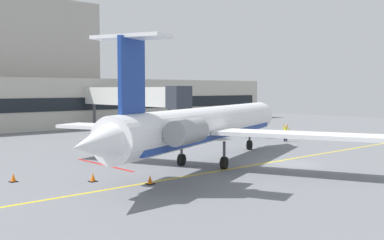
{
  "coord_description": "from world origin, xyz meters",
  "views": [
    {
      "loc": [
        -29.88,
        -21.57,
        5.86
      ],
      "look_at": [
        -1.54,
        10.0,
        3.0
      ],
      "focal_mm": 43.55,
      "sensor_mm": 36.0,
      "label": 1
    }
  ],
  "objects": [
    {
      "name": "safety_cone_charlie",
      "position": [
        -15.14,
        4.23,
        0.25
      ],
      "size": [
        0.47,
        0.47,
        0.55
      ],
      "color": "orange",
      "rests_on": "ground"
    },
    {
      "name": "baggage_tug",
      "position": [
        13.82,
        15.29,
        0.97
      ],
      "size": [
        2.92,
        4.26,
        2.13
      ],
      "color": "#1E4CB2",
      "rests_on": "ground"
    },
    {
      "name": "marshaller",
      "position": [
        12.19,
        9.74,
        0.99
      ],
      "size": [
        0.61,
        0.69,
        1.94
      ],
      "color": "#191E33",
      "rests_on": "ground"
    },
    {
      "name": "jet_bridge_west",
      "position": [
        4.83,
        28.44,
        4.8
      ],
      "size": [
        2.4,
        21.62,
        6.17
      ],
      "color": "silver",
      "rests_on": "ground"
    },
    {
      "name": "ground",
      "position": [
        -0.0,
        0.0,
        -0.05
      ],
      "size": [
        120.0,
        120.0,
        0.11
      ],
      "color": "slate"
    },
    {
      "name": "safety_cone_bravo",
      "position": [
        -18.92,
        7.48,
        0.25
      ],
      "size": [
        0.47,
        0.47,
        0.55
      ],
      "color": "orange",
      "rests_on": "ground"
    },
    {
      "name": "fuel_tank",
      "position": [
        8.66,
        31.53,
        1.26
      ],
      "size": [
        7.26,
        2.86,
        2.22
      ],
      "color": "white",
      "rests_on": "ground"
    },
    {
      "name": "safety_cone_alpha",
      "position": [
        -12.93,
        1.18,
        0.25
      ],
      "size": [
        0.47,
        0.47,
        0.55
      ],
      "color": "orange",
      "rests_on": "ground"
    },
    {
      "name": "terminal_building",
      "position": [
        0.8,
        47.97,
        6.76
      ],
      "size": [
        78.97,
        15.29,
        19.57
      ],
      "color": "#B7B2A8",
      "rests_on": "ground"
    },
    {
      "name": "pushback_tractor",
      "position": [
        15.11,
        22.03,
        0.84
      ],
      "size": [
        3.47,
        3.12,
        1.82
      ],
      "color": "#19389E",
      "rests_on": "ground"
    },
    {
      "name": "regional_jet",
      "position": [
        -5.64,
        3.79,
        3.11
      ],
      "size": [
        29.75,
        24.44,
        8.78
      ],
      "color": "white",
      "rests_on": "ground"
    }
  ]
}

